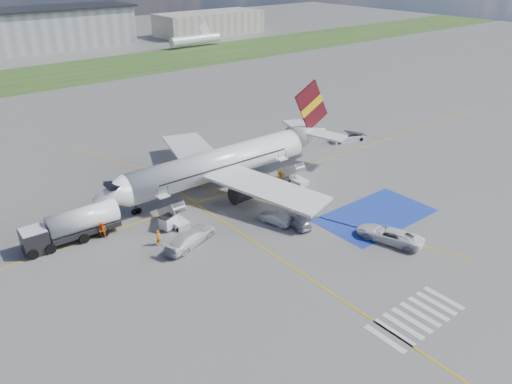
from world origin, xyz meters
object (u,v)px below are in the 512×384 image
(car_silver_a, at_px, (298,221))
(car_silver_b, at_px, (275,218))
(gpu_cart, at_px, (169,222))
(belt_loader, at_px, (348,139))
(van_white_a, at_px, (390,233))
(airliner, at_px, (228,161))
(fuel_tanker, at_px, (72,228))
(van_white_b, at_px, (191,236))

(car_silver_a, xyz_separation_m, car_silver_b, (-1.57, 2.18, -0.01))
(gpu_cart, xyz_separation_m, belt_loader, (37.55, 6.82, -0.31))
(car_silver_b, height_order, van_white_a, van_white_a)
(car_silver_a, bearing_deg, van_white_a, 132.43)
(gpu_cart, xyz_separation_m, van_white_a, (17.18, -17.28, 0.27))
(airliner, relative_size, gpu_cart, 16.10)
(car_silver_b, distance_m, van_white_a, 12.82)
(airliner, xyz_separation_m, fuel_tanker, (-21.51, -1.15, -1.94))
(gpu_cart, xyz_separation_m, car_silver_b, (10.15, -6.56, -0.07))
(belt_loader, bearing_deg, car_silver_b, -136.20)
(gpu_cart, xyz_separation_m, van_white_b, (0.13, -4.45, 0.30))
(airliner, bearing_deg, car_silver_a, -91.84)
(fuel_tanker, bearing_deg, car_silver_b, -26.88)
(fuel_tanker, bearing_deg, airliner, 5.07)
(airliner, distance_m, van_white_a, 23.30)
(airliner, height_order, van_white_a, airliner)
(airliner, height_order, car_silver_b, airliner)
(belt_loader, distance_m, car_silver_b, 30.50)
(fuel_tanker, height_order, car_silver_b, fuel_tanker)
(van_white_a, distance_m, van_white_b, 21.34)
(fuel_tanker, relative_size, van_white_a, 1.90)
(fuel_tanker, relative_size, gpu_cart, 4.49)
(fuel_tanker, bearing_deg, gpu_cart, -22.14)
(fuel_tanker, xyz_separation_m, van_white_a, (26.53, -21.48, -0.45))
(airliner, distance_m, van_white_b, 15.69)
(fuel_tanker, distance_m, car_silver_b, 22.28)
(gpu_cart, bearing_deg, car_silver_a, -57.14)
(fuel_tanker, xyz_separation_m, belt_loader, (46.90, 2.63, -1.02))
(airliner, distance_m, fuel_tanker, 21.63)
(belt_loader, xyz_separation_m, van_white_b, (-37.42, -11.27, 0.61))
(airliner, xyz_separation_m, gpu_cart, (-12.16, -5.34, -2.65))
(gpu_cart, height_order, van_white_b, van_white_b)
(fuel_tanker, xyz_separation_m, van_white_b, (9.48, -8.64, -0.41))
(van_white_a, xyz_separation_m, van_white_b, (-17.05, 12.83, 0.04))
(van_white_a, bearing_deg, belt_loader, -148.19)
(airliner, bearing_deg, van_white_b, -140.86)
(fuel_tanker, height_order, belt_loader, fuel_tanker)
(car_silver_a, distance_m, van_white_b, 12.36)
(belt_loader, xyz_separation_m, car_silver_a, (-25.84, -15.57, 0.25))
(airliner, height_order, fuel_tanker, airliner)
(belt_loader, height_order, car_silver_a, belt_loader)
(gpu_cart, height_order, belt_loader, belt_loader)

